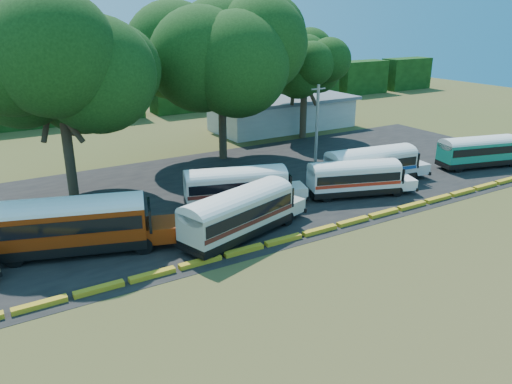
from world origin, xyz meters
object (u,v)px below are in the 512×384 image
bus_white_red (356,176)px  tree_west (57,63)px  bus_teal (479,150)px  bus_red (74,222)px  bus_cream_west (240,211)px

bus_white_red → tree_west: tree_west is taller
bus_white_red → bus_teal: 15.77m
bus_teal → bus_white_red: bearing=-165.3°
bus_red → tree_west: size_ratio=0.76×
bus_teal → bus_red: bearing=-166.9°
bus_cream_west → bus_teal: bus_cream_west is taller
bus_teal → tree_west: tree_west is taller
bus_white_red → bus_teal: (15.77, 0.01, 0.08)m
tree_west → bus_red: bearing=-101.0°
bus_cream_west → tree_west: tree_west is taller
bus_red → tree_west: 13.82m
bus_teal → tree_west: 38.57m
bus_red → bus_teal: bearing=16.3°
bus_cream_west → bus_white_red: 12.32m
bus_cream_west → tree_west: (-7.76, 13.95, 8.77)m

